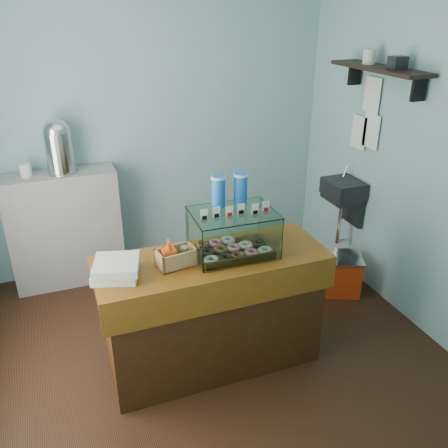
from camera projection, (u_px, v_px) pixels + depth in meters
name	position (u px, v px, depth m)	size (l,w,h in m)	color
ground	(203.00, 340.00, 3.83)	(3.50, 3.50, 0.00)	black
room_shell	(201.00, 132.00, 3.11)	(3.54, 3.04, 2.82)	#7EB4B8
counter	(213.00, 311.00, 3.42)	(1.60, 0.60, 0.90)	#3E1F0C
back_shelf	(66.00, 229.00, 4.42)	(1.00, 0.32, 1.10)	#949497
display_case	(232.00, 229.00, 3.24)	(0.57, 0.43, 0.53)	#352110
condiment_crate	(174.00, 256.00, 3.10)	(0.27, 0.19, 0.20)	tan
pastry_boxes	(116.00, 268.00, 2.99)	(0.35, 0.36, 0.11)	silver
coffee_urn	(58.00, 145.00, 4.09)	(0.26, 0.26, 0.48)	silver
red_cooler	(337.00, 274.00, 4.40)	(0.51, 0.46, 0.37)	red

